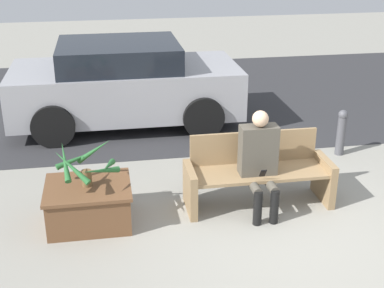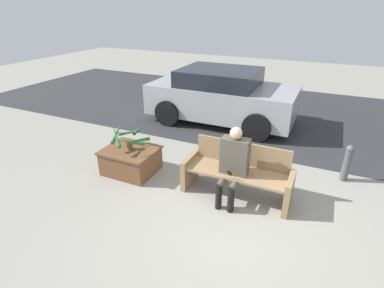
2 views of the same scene
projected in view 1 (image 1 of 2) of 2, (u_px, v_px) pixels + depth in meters
The scene contains 8 objects.
ground_plane at pixel (298, 238), 5.99m from camera, with size 30.00×30.00×0.00m, color gray.
road_surface at pixel (206, 95), 10.91m from camera, with size 20.00×6.00×0.01m, color #2D2D30.
bench at pixel (258, 173), 6.61m from camera, with size 1.80×0.60×0.87m.
person_seated at pixel (260, 157), 6.33m from camera, with size 0.45×0.58×1.26m.
planter_box at pixel (89, 203), 6.21m from camera, with size 0.98×0.83×0.48m.
potted_plant at pixel (86, 164), 6.02m from camera, with size 0.75×0.77×0.54m.
parked_car at pixel (125, 83), 9.17m from camera, with size 3.84×1.98×1.43m.
bollard_post at pixel (341, 131), 8.02m from camera, with size 0.14×0.14×0.71m.
Camera 1 is at (-2.04, -4.86, 3.28)m, focal length 50.00 mm.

